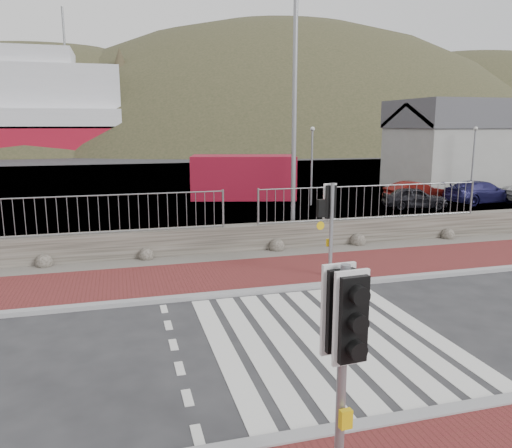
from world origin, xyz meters
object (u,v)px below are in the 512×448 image
object	(u,v)px
car_b	(416,192)
car_c	(480,192)
traffic_signal_near	(343,333)
car_a	(415,198)
streetlight	(299,97)
traffic_signal_far	(331,210)
shipping_container	(244,177)

from	to	relation	value
car_b	car_c	distance (m)	3.43
traffic_signal_near	car_c	bearing A→B (deg)	42.89
car_b	car_a	bearing A→B (deg)	143.25
traffic_signal_near	car_b	distance (m)	23.71
traffic_signal_near	car_a	world-z (taller)	traffic_signal_near
car_b	car_c	xyz separation A→B (m)	(3.18, -1.27, 0.04)
streetlight	car_b	size ratio (longest dim) A/B	2.63
traffic_signal_far	shipping_container	world-z (taller)	traffic_signal_far
traffic_signal_near	traffic_signal_far	bearing A→B (deg)	62.69
shipping_container	car_c	bearing A→B (deg)	-9.05
traffic_signal_far	car_c	bearing A→B (deg)	-147.48
traffic_signal_far	car_a	size ratio (longest dim) A/B	0.83
traffic_signal_far	streetlight	bearing A→B (deg)	-103.68
shipping_container	car_c	size ratio (longest dim) A/B	1.40
traffic_signal_near	shipping_container	world-z (taller)	traffic_signal_near
streetlight	car_c	bearing A→B (deg)	46.92
traffic_signal_far	streetlight	xyz separation A→B (m)	(0.66, 4.39, 3.21)
traffic_signal_far	car_b	size ratio (longest dim) A/B	0.77
shipping_container	car_a	distance (m)	9.56
streetlight	shipping_container	world-z (taller)	streetlight
streetlight	car_b	world-z (taller)	streetlight
streetlight	car_c	distance (m)	14.89
streetlight	shipping_container	xyz separation A→B (m)	(0.85, 11.26, -3.91)
car_c	traffic_signal_far	bearing A→B (deg)	120.86
car_b	shipping_container	bearing A→B (deg)	63.04
traffic_signal_near	traffic_signal_far	xyz separation A→B (m)	(3.26, 7.70, -0.06)
traffic_signal_far	car_b	distance (m)	15.64
streetlight	car_b	distance (m)	12.94
traffic_signal_near	car_c	size ratio (longest dim) A/B	0.65
car_a	car_b	distance (m)	2.21
shipping_container	streetlight	bearing A→B (deg)	-79.78
streetlight	car_a	xyz separation A→B (m)	(8.42, 5.47, -4.60)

